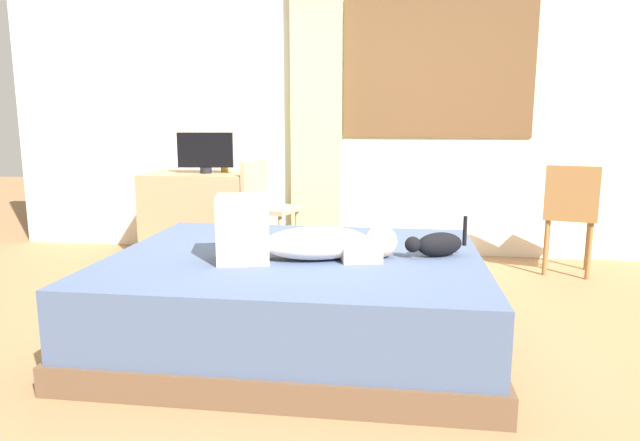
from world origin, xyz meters
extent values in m
plane|color=olive|center=(0.00, 0.00, 0.00)|extent=(16.00, 16.00, 0.00)
cube|color=beige|center=(0.00, 2.21, 1.45)|extent=(6.40, 0.12, 2.90)
cube|color=brown|center=(0.74, 2.15, 1.63)|extent=(1.60, 0.02, 1.17)
cube|color=white|center=(0.74, 2.14, 1.63)|extent=(1.52, 0.02, 1.09)
cube|color=brown|center=(-0.12, 0.06, 0.07)|extent=(2.03, 1.67, 0.14)
cube|color=#425170|center=(-0.12, 0.06, 0.31)|extent=(1.97, 1.62, 0.34)
ellipsoid|color=silver|center=(0.01, -0.04, 0.57)|extent=(0.61, 0.39, 0.17)
sphere|color=beige|center=(0.34, 0.04, 0.57)|extent=(0.17, 0.17, 0.17)
cube|color=beige|center=(-0.36, -0.14, 0.65)|extent=(0.31, 0.30, 0.34)
cube|color=beige|center=(0.22, 0.01, 0.52)|extent=(0.26, 0.32, 0.08)
ellipsoid|color=black|center=(0.64, 0.10, 0.55)|extent=(0.28, 0.21, 0.13)
sphere|color=black|center=(0.50, 0.04, 0.56)|extent=(0.08, 0.08, 0.08)
cylinder|color=black|center=(0.78, 0.17, 0.61)|extent=(0.03, 0.03, 0.16)
cube|color=#997A56|center=(-1.30, 1.81, 0.37)|extent=(0.90, 0.56, 0.74)
cylinder|color=black|center=(-1.23, 1.81, 0.77)|extent=(0.10, 0.10, 0.05)
cube|color=black|center=(-1.23, 1.81, 0.94)|extent=(0.48, 0.08, 0.30)
cylinder|color=gold|center=(-1.10, 1.96, 0.78)|extent=(0.07, 0.07, 0.08)
cylinder|color=tan|center=(-0.42, 1.78, 0.22)|extent=(0.04, 0.04, 0.44)
cylinder|color=tan|center=(-0.51, 1.48, 0.22)|extent=(0.04, 0.04, 0.44)
cylinder|color=tan|center=(-0.72, 1.86, 0.22)|extent=(0.04, 0.04, 0.44)
cylinder|color=tan|center=(-0.80, 1.57, 0.22)|extent=(0.04, 0.04, 0.44)
cube|color=tan|center=(-0.61, 1.67, 0.46)|extent=(0.47, 0.47, 0.04)
cube|color=tan|center=(-0.77, 1.72, 0.67)|extent=(0.14, 0.38, 0.38)
cylinder|color=brown|center=(1.66, 1.88, 0.22)|extent=(0.04, 0.04, 0.44)
cylinder|color=brown|center=(1.95, 1.79, 0.22)|extent=(0.04, 0.04, 0.44)
cylinder|color=brown|center=(1.57, 1.58, 0.22)|extent=(0.04, 0.04, 0.44)
cylinder|color=brown|center=(1.87, 1.50, 0.22)|extent=(0.04, 0.04, 0.44)
cube|color=brown|center=(1.76, 1.69, 0.46)|extent=(0.47, 0.47, 0.04)
cube|color=brown|center=(1.71, 1.52, 0.67)|extent=(0.38, 0.14, 0.38)
cube|color=#ADCC75|center=(-0.31, 2.09, 1.28)|extent=(0.44, 0.06, 2.57)
camera|label=1|loc=(0.41, -2.85, 1.20)|focal=31.44mm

